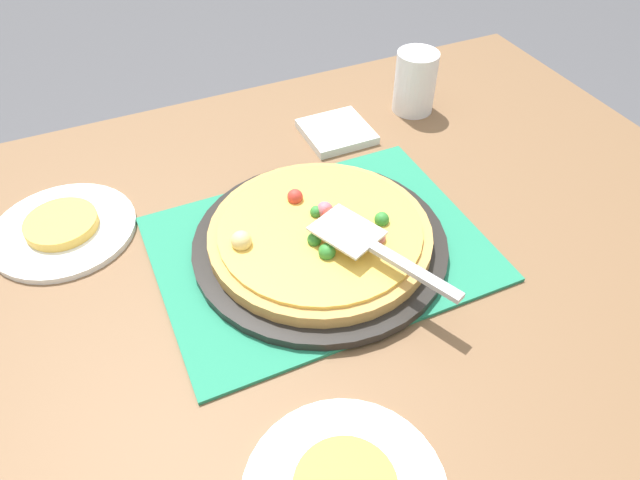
# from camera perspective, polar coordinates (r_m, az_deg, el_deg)

# --- Properties ---
(ground_plane) EXTENTS (8.00, 8.00, 0.00)m
(ground_plane) POSITION_cam_1_polar(r_m,az_deg,el_deg) (1.51, -0.00, -21.55)
(ground_plane) COLOR #4C4C51
(dining_table) EXTENTS (1.40, 1.00, 0.75)m
(dining_table) POSITION_cam_1_polar(r_m,az_deg,el_deg) (0.96, -0.00, -5.55)
(dining_table) COLOR brown
(dining_table) RESTS_ON ground_plane
(placemat) EXTENTS (0.48, 0.36, 0.01)m
(placemat) POSITION_cam_1_polar(r_m,az_deg,el_deg) (0.88, -0.00, -0.80)
(placemat) COLOR #237F5B
(placemat) RESTS_ON dining_table
(pizza_pan) EXTENTS (0.38, 0.38, 0.01)m
(pizza_pan) POSITION_cam_1_polar(r_m,az_deg,el_deg) (0.87, -0.00, -0.33)
(pizza_pan) COLOR black
(pizza_pan) RESTS_ON placemat
(pizza) EXTENTS (0.33, 0.33, 0.05)m
(pizza) POSITION_cam_1_polar(r_m,az_deg,el_deg) (0.86, -0.00, 0.64)
(pizza) COLOR tan
(pizza) RESTS_ON pizza_pan
(plate_far_right) EXTENTS (0.22, 0.22, 0.01)m
(plate_far_right) POSITION_cam_1_polar(r_m,az_deg,el_deg) (0.99, -23.79, 0.91)
(plate_far_right) COLOR white
(plate_far_right) RESTS_ON dining_table
(served_slice_right) EXTENTS (0.11, 0.11, 0.02)m
(served_slice_right) POSITION_cam_1_polar(r_m,az_deg,el_deg) (0.98, -24.01, 1.46)
(served_slice_right) COLOR #EAB747
(served_slice_right) RESTS_ON plate_far_right
(cup_far) EXTENTS (0.08, 0.08, 0.12)m
(cup_far) POSITION_cam_1_polar(r_m,az_deg,el_deg) (1.18, 9.30, 15.02)
(cup_far) COLOR white
(cup_far) RESTS_ON dining_table
(pizza_server) EXTENTS (0.13, 0.23, 0.01)m
(pizza_server) POSITION_cam_1_polar(r_m,az_deg,el_deg) (0.79, 5.30, -0.68)
(pizza_server) COLOR silver
(pizza_server) RESTS_ON pizza
(napkin_stack) EXTENTS (0.12, 0.12, 0.02)m
(napkin_stack) POSITION_cam_1_polar(r_m,az_deg,el_deg) (1.11, 1.63, 10.55)
(napkin_stack) COLOR white
(napkin_stack) RESTS_ON dining_table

